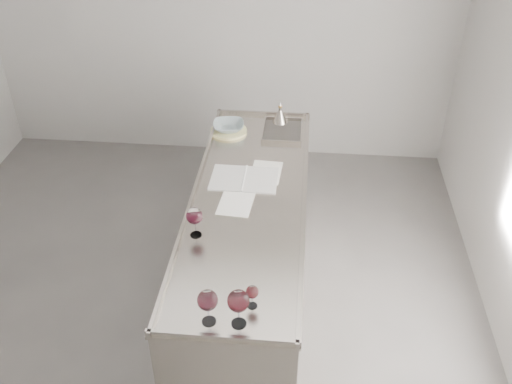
# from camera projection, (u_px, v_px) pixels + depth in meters

# --- Properties ---
(room_shell) EXTENTS (4.54, 5.04, 2.84)m
(room_shell) POSITION_uv_depth(u_px,v_px,m) (156.00, 159.00, 3.29)
(room_shell) COLOR #4F4C4A
(room_shell) RESTS_ON ground
(counter) EXTENTS (0.77, 2.42, 0.97)m
(counter) POSITION_uv_depth(u_px,v_px,m) (249.00, 252.00, 4.03)
(counter) COLOR #9C948B
(counter) RESTS_ON ground
(wine_glass_left) EXTENTS (0.10, 0.10, 0.20)m
(wine_glass_left) POSITION_uv_depth(u_px,v_px,m) (195.00, 217.00, 3.37)
(wine_glass_left) COLOR white
(wine_glass_left) RESTS_ON counter
(wine_glass_middle) EXTENTS (0.10, 0.10, 0.21)m
(wine_glass_middle) POSITION_uv_depth(u_px,v_px,m) (208.00, 301.00, 2.80)
(wine_glass_middle) COLOR white
(wine_glass_middle) RESTS_ON counter
(wine_glass_right) EXTENTS (0.11, 0.11, 0.22)m
(wine_glass_right) POSITION_uv_depth(u_px,v_px,m) (238.00, 302.00, 2.78)
(wine_glass_right) COLOR white
(wine_glass_right) RESTS_ON counter
(wine_glass_small) EXTENTS (0.07, 0.07, 0.14)m
(wine_glass_small) POSITION_uv_depth(u_px,v_px,m) (252.00, 293.00, 2.91)
(wine_glass_small) COLOR white
(wine_glass_small) RESTS_ON counter
(notebook) EXTENTS (0.46, 0.32, 0.02)m
(notebook) POSITION_uv_depth(u_px,v_px,m) (244.00, 179.00, 3.93)
(notebook) COLOR silver
(notebook) RESTS_ON counter
(loose_paper_top) EXTENTS (0.23, 0.31, 0.00)m
(loose_paper_top) POSITION_uv_depth(u_px,v_px,m) (266.00, 172.00, 4.01)
(loose_paper_top) COLOR white
(loose_paper_top) RESTS_ON counter
(loose_paper_under) EXTENTS (0.24, 0.32, 0.00)m
(loose_paper_under) POSITION_uv_depth(u_px,v_px,m) (236.00, 202.00, 3.71)
(loose_paper_under) COLOR white
(loose_paper_under) RESTS_ON counter
(trivet) EXTENTS (0.31, 0.31, 0.02)m
(trivet) POSITION_uv_depth(u_px,v_px,m) (229.00, 131.00, 4.48)
(trivet) COLOR #C9C482
(trivet) RESTS_ON counter
(ceramic_bowl) EXTENTS (0.27, 0.27, 0.06)m
(ceramic_bowl) POSITION_uv_depth(u_px,v_px,m) (229.00, 126.00, 4.46)
(ceramic_bowl) COLOR gray
(ceramic_bowl) RESTS_ON trivet
(wine_funnel) EXTENTS (0.13, 0.13, 0.18)m
(wine_funnel) POSITION_uv_depth(u_px,v_px,m) (280.00, 116.00, 4.59)
(wine_funnel) COLOR #9E958D
(wine_funnel) RESTS_ON counter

